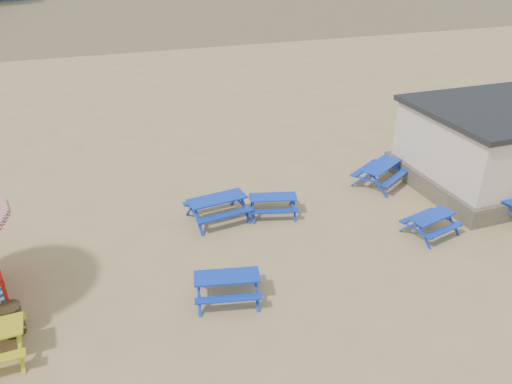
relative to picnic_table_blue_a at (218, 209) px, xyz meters
name	(u,v)px	position (x,y,z in m)	size (l,w,h in m)	color
ground	(262,241)	(0.97, -1.82, -0.42)	(400.00, 400.00, 0.00)	tan
wet_sand	(112,11)	(0.97, 53.18, -0.41)	(400.00, 400.00, 0.00)	brown
picnic_table_blue_a	(218,209)	(0.00, 0.00, 0.00)	(2.18, 1.84, 0.83)	#0F2FB7
picnic_table_blue_b	(273,205)	(1.94, -0.27, -0.07)	(1.93, 1.71, 0.69)	#0F2FB7
picnic_table_blue_c	(380,174)	(6.77, 0.53, 0.00)	(2.54, 2.41, 0.84)	#0F2FB7
picnic_table_blue_d	(227,287)	(-0.87, -4.13, -0.05)	(2.02, 1.76, 0.74)	#0F2FB7
picnic_table_blue_e	(431,224)	(6.36, -3.20, -0.07)	(1.89, 1.66, 0.68)	#0F2FB7
litter_bin	(12,319)	(-6.24, -3.66, 0.00)	(0.56, 0.56, 0.82)	#362718
amenity_block	(509,144)	(11.47, -0.82, 1.15)	(7.40, 5.40, 3.15)	#665B4C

